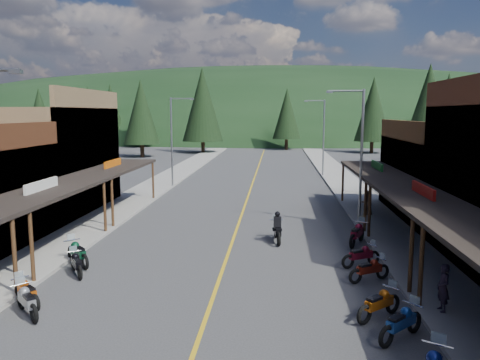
% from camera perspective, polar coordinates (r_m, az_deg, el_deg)
% --- Properties ---
extents(ground, '(220.00, 220.00, 0.00)m').
position_cam_1_polar(ground, '(20.37, -2.16, -10.96)').
color(ground, '#38383A').
rests_on(ground, ground).
extents(centerline, '(0.15, 90.00, 0.01)m').
position_cam_1_polar(centerline, '(39.74, 1.17, -1.46)').
color(centerline, gold).
rests_on(centerline, ground).
extents(sidewalk_west, '(3.40, 94.00, 0.15)m').
position_cam_1_polar(sidewalk_west, '(41.15, -11.01, -1.18)').
color(sidewalk_west, gray).
rests_on(sidewalk_west, ground).
extents(sidewalk_east, '(3.40, 94.00, 0.15)m').
position_cam_1_polar(sidewalk_east, '(40.18, 13.66, -1.48)').
color(sidewalk_east, gray).
rests_on(sidewalk_east, ground).
extents(shop_west_3, '(10.90, 10.20, 8.20)m').
position_cam_1_polar(shop_west_3, '(34.52, -23.24, 2.29)').
color(shop_west_3, brown).
rests_on(shop_west_3, ground).
extents(shop_east_3, '(10.90, 10.20, 6.20)m').
position_cam_1_polar(shop_east_3, '(32.77, 24.99, 0.16)').
color(shop_east_3, '#4C2D16').
rests_on(shop_east_3, ground).
extents(streetlight_1, '(2.16, 0.18, 8.00)m').
position_cam_1_polar(streetlight_1, '(42.18, -8.15, 5.12)').
color(streetlight_1, gray).
rests_on(streetlight_1, ground).
extents(streetlight_2, '(2.16, 0.18, 8.00)m').
position_cam_1_polar(streetlight_2, '(27.60, 14.30, 3.34)').
color(streetlight_2, gray).
rests_on(streetlight_2, ground).
extents(streetlight_3, '(2.16, 0.18, 8.00)m').
position_cam_1_polar(streetlight_3, '(49.38, 9.99, 5.52)').
color(streetlight_3, gray).
rests_on(streetlight_3, ground).
extents(ridge_hill, '(310.00, 140.00, 60.00)m').
position_cam_1_polar(ridge_hill, '(154.27, 3.68, 5.73)').
color(ridge_hill, black).
rests_on(ridge_hill, ground).
extents(pine_0, '(5.04, 5.04, 11.00)m').
position_cam_1_polar(pine_0, '(91.45, -23.23, 7.44)').
color(pine_0, black).
rests_on(pine_0, ground).
extents(pine_1, '(5.88, 5.88, 12.50)m').
position_cam_1_polar(pine_1, '(92.90, -12.05, 8.39)').
color(pine_1, black).
rests_on(pine_1, ground).
extents(pine_2, '(6.72, 6.72, 14.00)m').
position_cam_1_polar(pine_2, '(78.08, -4.59, 9.16)').
color(pine_2, black).
rests_on(pine_2, ground).
extents(pine_3, '(5.04, 5.04, 11.00)m').
position_cam_1_polar(pine_3, '(85.12, 5.73, 8.05)').
color(pine_3, black).
rests_on(pine_3, ground).
extents(pine_4, '(5.88, 5.88, 12.50)m').
position_cam_1_polar(pine_4, '(80.66, 15.92, 8.31)').
color(pine_4, black).
rests_on(pine_4, ground).
extents(pine_5, '(6.72, 6.72, 14.00)m').
position_cam_1_polar(pine_5, '(96.48, 23.97, 8.30)').
color(pine_5, black).
rests_on(pine_5, ground).
extents(pine_7, '(5.88, 5.88, 12.50)m').
position_cam_1_polar(pine_7, '(101.09, -15.47, 8.25)').
color(pine_7, black).
rests_on(pine_7, ground).
extents(pine_8, '(4.48, 4.48, 10.00)m').
position_cam_1_polar(pine_8, '(63.89, -17.96, 7.19)').
color(pine_8, black).
rests_on(pine_8, ground).
extents(pine_9, '(4.93, 4.93, 10.80)m').
position_cam_1_polar(pine_9, '(67.69, 23.43, 7.30)').
color(pine_9, black).
rests_on(pine_9, ground).
extents(pine_10, '(5.38, 5.38, 11.60)m').
position_cam_1_polar(pine_10, '(72.01, -11.96, 8.13)').
color(pine_10, black).
rests_on(pine_10, ground).
extents(pine_11, '(5.82, 5.82, 12.40)m').
position_cam_1_polar(pine_11, '(59.80, 21.99, 8.12)').
color(pine_11, black).
rests_on(pine_11, ground).
extents(bike_west_5, '(1.88, 1.90, 1.15)m').
position_cam_1_polar(bike_west_5, '(17.40, -24.55, -13.14)').
color(bike_west_5, gray).
rests_on(bike_west_5, ground).
extents(bike_west_6, '(1.86, 1.68, 1.08)m').
position_cam_1_polar(bike_west_6, '(18.27, -24.54, -12.23)').
color(bike_west_6, '#B84C0D').
rests_on(bike_west_6, ground).
extents(bike_west_7, '(1.56, 1.90, 1.07)m').
position_cam_1_polar(bike_west_7, '(20.76, -19.31, -9.51)').
color(bike_west_7, black).
rests_on(bike_west_7, ground).
extents(bike_west_8, '(2.04, 2.06, 1.24)m').
position_cam_1_polar(bike_west_8, '(22.00, -19.19, -8.26)').
color(bike_west_8, '#0C3D25').
rests_on(bike_west_8, ground).
extents(bike_east_5, '(1.97, 1.91, 1.18)m').
position_cam_1_polar(bike_east_5, '(15.16, 19.06, -15.99)').
color(bike_east_5, navy).
rests_on(bike_east_5, ground).
extents(bike_east_6, '(1.98, 1.82, 1.16)m').
position_cam_1_polar(bike_east_6, '(16.36, 16.61, -14.09)').
color(bike_east_6, '#9D470B').
rests_on(bike_east_6, ground).
extents(bike_east_7, '(1.97, 1.47, 1.08)m').
position_cam_1_polar(bike_east_7, '(19.62, 15.49, -10.36)').
color(bike_east_7, maroon).
rests_on(bike_east_7, ground).
extents(bike_east_8, '(2.02, 1.50, 1.11)m').
position_cam_1_polar(bike_east_8, '(21.31, 14.54, -8.78)').
color(bike_east_8, maroon).
rests_on(bike_east_8, ground).
extents(bike_east_9, '(1.64, 2.36, 1.29)m').
position_cam_1_polar(bike_east_9, '(24.64, 14.08, -6.24)').
color(bike_east_9, maroon).
rests_on(bike_east_9, ground).
extents(rider_on_bike, '(0.95, 2.27, 1.69)m').
position_cam_1_polar(rider_on_bike, '(24.50, 4.57, -6.02)').
color(rider_on_bike, black).
rests_on(rider_on_bike, ground).
extents(pedestrian_east_a, '(0.43, 0.62, 1.61)m').
position_cam_1_polar(pedestrian_east_a, '(17.22, 23.53, -11.96)').
color(pedestrian_east_a, '#261C2B').
rests_on(pedestrian_east_a, sidewalk_east).
extents(pedestrian_east_b, '(0.88, 0.68, 1.59)m').
position_cam_1_polar(pedestrian_east_b, '(31.24, 15.22, -2.67)').
color(pedestrian_east_b, brown).
rests_on(pedestrian_east_b, sidewalk_east).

